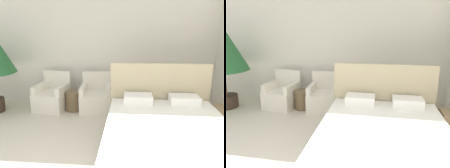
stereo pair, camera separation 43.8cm
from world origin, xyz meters
The scene contains 5 objects.
wall_back centered at (0.00, 3.74, 1.45)m, with size 10.00×0.06×2.90m.
bed centered at (1.40, 1.32, 0.30)m, with size 1.78×2.22×1.21m.
armchair_near_window_left centered at (-0.90, 3.11, 0.26)m, with size 0.74×0.78×0.83m.
armchair_near_window_right centered at (0.11, 3.11, 0.26)m, with size 0.71×0.75×0.83m.
side_table centered at (-0.40, 3.07, 0.22)m, with size 0.36×0.36×0.44m.
Camera 2 is at (1.30, -1.46, 1.83)m, focal length 35.00 mm.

